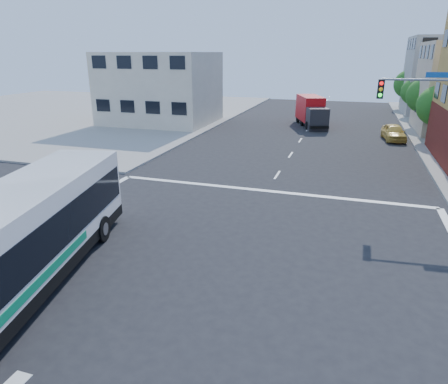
% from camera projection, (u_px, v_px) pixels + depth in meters
% --- Properties ---
extents(ground, '(120.00, 120.00, 0.00)m').
position_uv_depth(ground, '(216.00, 266.00, 15.65)').
color(ground, black).
rests_on(ground, ground).
extents(sidewalk_nw, '(50.00, 50.00, 0.15)m').
position_uv_depth(sidewalk_nw, '(64.00, 111.00, 57.14)').
color(sidewalk_nw, gray).
rests_on(sidewalk_nw, ground).
extents(building_west, '(12.06, 10.06, 8.00)m').
position_uv_depth(building_west, '(160.00, 89.00, 46.17)').
color(building_west, beige).
rests_on(building_west, ground).
extents(signal_mast_ne, '(7.91, 1.13, 8.07)m').
position_uv_depth(signal_mast_ne, '(444.00, 112.00, 20.95)').
color(signal_mast_ne, gray).
rests_on(signal_mast_ne, ground).
extents(street_tree_a, '(3.60, 3.60, 5.53)m').
position_uv_depth(street_tree_a, '(439.00, 103.00, 36.16)').
color(street_tree_a, '#3A2515').
rests_on(street_tree_a, ground).
extents(street_tree_b, '(3.80, 3.80, 5.79)m').
position_uv_depth(street_tree_b, '(426.00, 93.00, 43.30)').
color(street_tree_b, '#3A2515').
rests_on(street_tree_b, ground).
extents(street_tree_c, '(3.40, 3.40, 5.29)m').
position_uv_depth(street_tree_c, '(416.00, 90.00, 50.59)').
color(street_tree_c, '#3A2515').
rests_on(street_tree_c, ground).
extents(street_tree_d, '(4.00, 4.00, 6.03)m').
position_uv_depth(street_tree_d, '(409.00, 82.00, 57.65)').
color(street_tree_d, '#3A2515').
rests_on(street_tree_d, ground).
extents(transit_bus, '(5.61, 13.56, 3.93)m').
position_uv_depth(transit_bus, '(11.00, 243.00, 13.28)').
color(transit_bus, black).
rests_on(transit_bus, ground).
extents(box_truck, '(4.45, 7.56, 3.28)m').
position_uv_depth(box_truck, '(311.00, 112.00, 45.14)').
color(box_truck, '#242328').
rests_on(box_truck, ground).
extents(parked_car, '(2.33, 4.61, 1.51)m').
position_uv_depth(parked_car, '(394.00, 132.00, 38.02)').
color(parked_car, gold).
rests_on(parked_car, ground).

